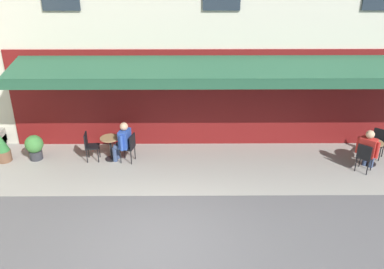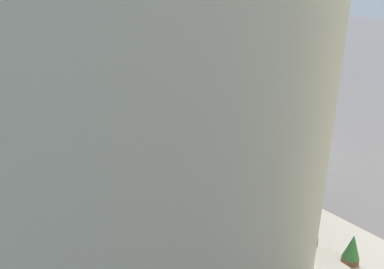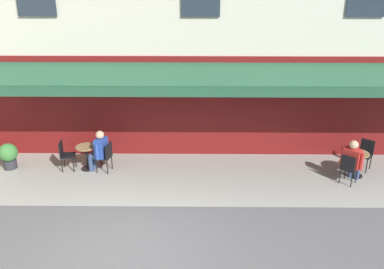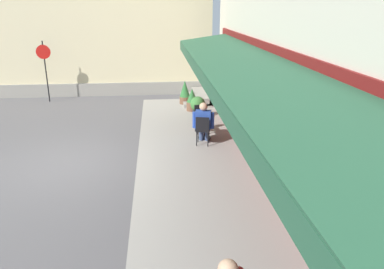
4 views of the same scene
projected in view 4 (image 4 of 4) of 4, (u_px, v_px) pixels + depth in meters
name	position (u px, v px, depth m)	size (l,w,h in m)	color
ground_plane	(69.00, 165.00, 9.89)	(70.00, 70.00, 0.00)	#565456
sidewalk_cafe_terrace	(214.00, 226.00, 7.15)	(20.50, 3.20, 0.01)	gray
back_alley_steps	(207.00, 95.00, 16.43)	(2.40, 1.75, 0.60)	gray
cafe_table_mid_terrace	(205.00, 124.00, 11.69)	(0.60, 0.60, 0.75)	black
cafe_chair_black_corner_right	(203.00, 128.00, 11.08)	(0.48, 0.48, 0.91)	black
cafe_chair_black_back_row	(201.00, 116.00, 12.26)	(0.43, 0.43, 0.91)	black
seated_patron_in_blue	(204.00, 121.00, 11.24)	(0.60, 0.64, 1.30)	navy
no_parking_sign	(44.00, 60.00, 15.72)	(0.11, 0.59, 2.60)	black
potted_plant_mid_terrace	(192.00, 100.00, 14.81)	(0.45, 0.45, 0.90)	brown
potted_plant_under_sign	(185.00, 92.00, 15.85)	(0.46, 0.46, 1.00)	brown
potted_plant_entrance_left	(198.00, 106.00, 13.93)	(0.56, 0.56, 0.80)	#2D2D33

